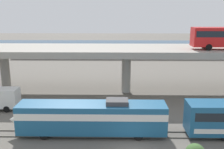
{
  "coord_description": "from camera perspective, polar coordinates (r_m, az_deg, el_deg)",
  "views": [
    {
      "loc": [
        -1.62,
        -23.67,
        13.83
      ],
      "look_at": [
        -2.32,
        16.63,
        3.87
      ],
      "focal_mm": 43.03,
      "sensor_mm": 36.0,
      "label": 1
    }
  ],
  "objects": [
    {
      "name": "harbor_water",
      "position": [
        102.62,
        1.9,
        6.13
      ],
      "size": [
        140.0,
        36.0,
        0.01
      ],
      "primitive_type": "cube",
      "color": "navy",
      "rests_on": "ground_plane"
    },
    {
      "name": "parked_car_3",
      "position": [
        78.9,
        -4.46,
        5.52
      ],
      "size": [
        4.18,
        1.82,
        1.5
      ],
      "color": "#0C4C26",
      "rests_on": "pier_parking_lot"
    },
    {
      "name": "parked_car_0",
      "position": [
        80.08,
        6.54,
        5.59
      ],
      "size": [
        4.62,
        1.89,
        1.5
      ],
      "rotation": [
        0.0,
        0.0,
        3.14
      ],
      "color": "silver",
      "rests_on": "pier_parking_lot"
    },
    {
      "name": "rail_strip_near",
      "position": [
        30.3,
        4.06,
        -13.18
      ],
      "size": [
        110.0,
        0.12,
        0.12
      ],
      "primitive_type": "cube",
      "color": "#59544C",
      "rests_on": "ground_plane"
    },
    {
      "name": "parked_car_5",
      "position": [
        82.33,
        19.33,
        5.13
      ],
      "size": [
        4.05,
        1.91,
        1.5
      ],
      "rotation": [
        0.0,
        0.0,
        3.14
      ],
      "color": "navy",
      "rests_on": "pier_parking_lot"
    },
    {
      "name": "train_locomotive",
      "position": [
        30.22,
        -5.84,
        -8.84
      ],
      "size": [
        17.42,
        3.04,
        4.18
      ],
      "rotation": [
        0.0,
        0.0,
        3.14
      ],
      "color": "#1E5984",
      "rests_on": "ground_plane"
    },
    {
      "name": "parked_car_1",
      "position": [
        80.88,
        1.52,
        5.76
      ],
      "size": [
        4.34,
        1.96,
        1.5
      ],
      "rotation": [
        0.0,
        0.0,
        3.14
      ],
      "color": "silver",
      "rests_on": "pier_parking_lot"
    },
    {
      "name": "pier_parking_lot",
      "position": [
        79.75,
        2.15,
        4.48
      ],
      "size": [
        62.39,
        11.25,
        1.63
      ],
      "primitive_type": "cube",
      "color": "#9E998E",
      "rests_on": "ground_plane"
    },
    {
      "name": "parked_car_2",
      "position": [
        77.44,
        6.14,
        5.32
      ],
      "size": [
        4.27,
        1.84,
        1.5
      ],
      "color": "#515459",
      "rests_on": "pier_parking_lot"
    },
    {
      "name": "highway_overpass",
      "position": [
        44.26,
        3.09,
        4.76
      ],
      "size": [
        96.0,
        10.18,
        7.59
      ],
      "color": "#9E998E",
      "rests_on": "ground_plane"
    },
    {
      "name": "parked_car_6",
      "position": [
        80.16,
        -15.13,
        5.21
      ],
      "size": [
        4.02,
        1.88,
        1.5
      ],
      "color": "#515459",
      "rests_on": "pier_parking_lot"
    },
    {
      "name": "rail_strip_far",
      "position": [
        31.6,
        3.92,
        -11.99
      ],
      "size": [
        110.0,
        0.12,
        0.12
      ],
      "primitive_type": "cube",
      "color": "#59544C",
      "rests_on": "ground_plane"
    },
    {
      "name": "parked_car_4",
      "position": [
        78.59,
        1.6,
        5.52
      ],
      "size": [
        4.18,
        1.89,
        1.5
      ],
      "color": "navy",
      "rests_on": "pier_parking_lot"
    }
  ]
}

